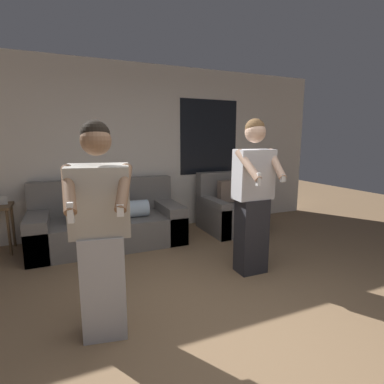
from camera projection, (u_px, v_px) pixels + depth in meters
ground_plane at (237, 347)px, 2.22m from camera, size 14.00×14.00×0.00m
wall_back at (136, 149)px, 4.88m from camera, size 6.95×0.07×2.70m
couch at (108, 223)px, 4.38m from camera, size 2.10×0.98×0.92m
armchair at (229, 211)px, 5.05m from camera, size 0.85×0.93×0.95m
person_left at (101, 233)px, 2.22m from camera, size 0.49×0.53×1.65m
person_right at (253, 197)px, 3.34m from camera, size 0.50×0.46×1.74m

